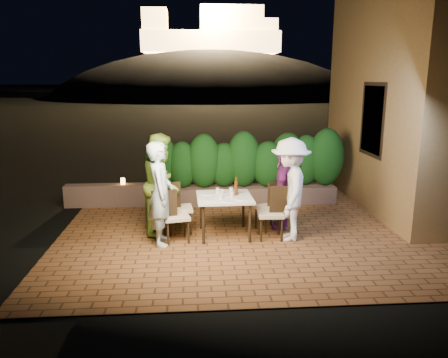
{
  "coord_description": "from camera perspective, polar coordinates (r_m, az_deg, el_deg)",
  "views": [
    {
      "loc": [
        -1.01,
        -7.47,
        2.85
      ],
      "look_at": [
        -0.44,
        0.29,
        1.05
      ],
      "focal_mm": 35.0,
      "sensor_mm": 36.0,
      "label": 1
    }
  ],
  "objects": [
    {
      "name": "dining_table",
      "position": [
        8.08,
        0.05,
        -4.83
      ],
      "size": [
        1.02,
        1.02,
        0.75
      ],
      "primitive_type": null,
      "rotation": [
        0.0,
        0.0,
        0.03
      ],
      "color": "white",
      "rests_on": "ground"
    },
    {
      "name": "chair_right_front",
      "position": [
        7.94,
        6.09,
        -4.38
      ],
      "size": [
        0.47,
        0.47,
        0.98
      ],
      "primitive_type": null,
      "rotation": [
        0.0,
        0.0,
        3.09
      ],
      "color": "black",
      "rests_on": "ground"
    },
    {
      "name": "fortress",
      "position": [
        67.97,
        -1.78,
        19.49
      ],
      "size": [
        26.0,
        8.0,
        8.0
      ],
      "primitive_type": null,
      "color": "#FFCC7A",
      "rests_on": "hill"
    },
    {
      "name": "glass_ne",
      "position": [
        7.89,
        1.05,
        -2.0
      ],
      "size": [
        0.06,
        0.06,
        0.11
      ],
      "primitive_type": "cylinder",
      "color": "silver",
      "rests_on": "dining_table"
    },
    {
      "name": "chair_right_back",
      "position": [
        8.39,
        5.87,
        -3.59
      ],
      "size": [
        0.56,
        0.56,
        0.92
      ],
      "primitive_type": null,
      "rotation": [
        0.0,
        0.0,
        3.55
      ],
      "color": "black",
      "rests_on": "ground"
    },
    {
      "name": "building_wall",
      "position": [
        10.54,
        22.08,
        10.18
      ],
      "size": [
        1.6,
        5.0,
        5.0
      ],
      "primitive_type": "cube",
      "color": "#A0773F",
      "rests_on": "ground"
    },
    {
      "name": "glass_nw",
      "position": [
        7.77,
        -0.42,
        -2.28
      ],
      "size": [
        0.06,
        0.06,
        0.1
      ],
      "primitive_type": "cylinder",
      "color": "silver",
      "rests_on": "dining_table"
    },
    {
      "name": "hedge",
      "position": [
        10.03,
        2.79,
        2.08
      ],
      "size": [
        4.0,
        0.7,
        1.1
      ],
      "primitive_type": null,
      "color": "#134213",
      "rests_on": "planter"
    },
    {
      "name": "terrace_floor",
      "position": [
        8.55,
        2.84,
        -7.0
      ],
      "size": [
        7.0,
        6.0,
        0.15
      ],
      "primitive_type": "cube",
      "color": "brown",
      "rests_on": "ground"
    },
    {
      "name": "chair_left_back",
      "position": [
        8.23,
        -5.8,
        -3.69
      ],
      "size": [
        0.5,
        0.5,
        0.99
      ],
      "primitive_type": null,
      "rotation": [
        0.0,
        0.0,
        0.1
      ],
      "color": "black",
      "rests_on": "ground"
    },
    {
      "name": "window_pane",
      "position": [
        9.79,
        18.98,
        7.34
      ],
      "size": [
        0.08,
        1.0,
        1.4
      ],
      "primitive_type": "cube",
      "color": "black",
      "rests_on": "building_wall"
    },
    {
      "name": "hill",
      "position": [
        67.89,
        -1.69,
        7.24
      ],
      "size": [
        52.0,
        40.0,
        22.0
      ],
      "primitive_type": "ellipsoid",
      "color": "black",
      "rests_on": "ground"
    },
    {
      "name": "diner_green",
      "position": [
        8.17,
        -8.1,
        -0.63
      ],
      "size": [
        0.88,
        1.04,
        1.88
      ],
      "primitive_type": "imported",
      "rotation": [
        0.0,
        0.0,
        1.37
      ],
      "color": "#83B438",
      "rests_on": "ground"
    },
    {
      "name": "chair_left_front",
      "position": [
        7.8,
        -6.27,
        -4.77
      ],
      "size": [
        0.53,
        0.53,
        0.96
      ],
      "primitive_type": null,
      "rotation": [
        0.0,
        0.0,
        0.21
      ],
      "color": "black",
      "rests_on": "ground"
    },
    {
      "name": "plate_sw",
      "position": [
        8.12,
        -2.16,
        -1.93
      ],
      "size": [
        0.25,
        0.25,
        0.01
      ],
      "primitive_type": "cylinder",
      "color": "white",
      "rests_on": "dining_table"
    },
    {
      "name": "plate_se",
      "position": [
        8.23,
        1.68,
        -1.73
      ],
      "size": [
        0.23,
        0.23,
        0.01
      ],
      "primitive_type": "cylinder",
      "color": "white",
      "rests_on": "dining_table"
    },
    {
      "name": "beer_bottle",
      "position": [
        8.01,
        1.6,
        -0.91
      ],
      "size": [
        0.07,
        0.07,
        0.34
      ],
      "primitive_type": null,
      "color": "#49260C",
      "rests_on": "dining_table"
    },
    {
      "name": "diner_white",
      "position": [
        7.83,
        8.62,
        -1.38
      ],
      "size": [
        0.92,
        1.31,
        1.85
      ],
      "primitive_type": "imported",
      "rotation": [
        0.0,
        0.0,
        -1.78
      ],
      "color": "white",
      "rests_on": "ground"
    },
    {
      "name": "ground",
      "position": [
        8.07,
        3.28,
        -7.84
      ],
      "size": [
        400.0,
        400.0,
        0.0
      ],
      "primitive_type": "plane",
      "color": "black",
      "rests_on": "ground"
    },
    {
      "name": "parapet",
      "position": [
        10.27,
        -14.13,
        -2.05
      ],
      "size": [
        2.2,
        0.3,
        0.5
      ],
      "primitive_type": "cube",
      "color": "brown",
      "rests_on": "ground"
    },
    {
      "name": "diner_purple",
      "position": [
        8.43,
        7.78,
        -1.27
      ],
      "size": [
        0.69,
        1.0,
        1.57
      ],
      "primitive_type": "imported",
      "rotation": [
        0.0,
        0.0,
        -1.94
      ],
      "color": "#732672",
      "rests_on": "ground"
    },
    {
      "name": "planter",
      "position": [
        10.2,
        2.74,
        -2.06
      ],
      "size": [
        4.2,
        0.55,
        0.4
      ],
      "primitive_type": "cube",
      "color": "brown",
      "rests_on": "ground"
    },
    {
      "name": "glass_sw",
      "position": [
        8.13,
        -0.83,
        -1.54
      ],
      "size": [
        0.07,
        0.07,
        0.11
      ],
      "primitive_type": "cylinder",
      "color": "silver",
      "rests_on": "dining_table"
    },
    {
      "name": "plate_ne",
      "position": [
        7.77,
        2.14,
        -2.62
      ],
      "size": [
        0.21,
        0.21,
        0.01
      ],
      "primitive_type": "cylinder",
      "color": "white",
      "rests_on": "dining_table"
    },
    {
      "name": "plate_nw",
      "position": [
        7.74,
        -2.11,
        -2.7
      ],
      "size": [
        0.22,
        0.22,
        0.01
      ],
      "primitive_type": "cylinder",
      "color": "white",
      "rests_on": "dining_table"
    },
    {
      "name": "diner_blue",
      "position": [
        7.61,
        -8.3,
        -1.92
      ],
      "size": [
        0.45,
        0.67,
        1.82
      ],
      "primitive_type": "imported",
      "rotation": [
        0.0,
        0.0,
        1.6
      ],
      "color": "#BEE2F4",
      "rests_on": "ground"
    },
    {
      "name": "window_frame",
      "position": [
        9.79,
        18.92,
        7.34
      ],
      "size": [
        0.06,
        1.15,
        1.55
      ],
      "primitive_type": "cube",
      "color": "black",
      "rests_on": "building_wall"
    },
    {
      "name": "parapet_lamp",
      "position": [
        10.16,
        -13.08,
        -0.29
      ],
      "size": [
        0.1,
        0.1,
        0.14
      ],
      "primitive_type": "cylinder",
      "color": "orange",
      "rests_on": "parapet"
    },
    {
      "name": "bowl",
      "position": [
        8.22,
        -0.48,
        -1.63
      ],
      "size": [
        0.23,
        0.23,
        0.04
      ],
      "primitive_type": "imported",
      "rotation": [
        0.0,
        0.0,
        0.37
      ],
      "color": "white",
      "rests_on": "dining_table"
    },
    {
      "name": "plate_centre",
      "position": [
        7.97,
        0.01,
        -2.22
      ],
      "size": [
        0.23,
        0.23,
        0.01
      ],
      "primitive_type": "cylinder",
      "color": "white",
      "rests_on": "dining_table"
    },
    {
      "name": "plate_front",
      "position": [
        7.67,
        0.49,
        -2.83
      ],
      "size": [
        0.23,
        0.23,
        0.01
      ],
      "primitive_type": "cylinder",
      "color": "white",
      "rests_on": "dining_table"
    },
    {
      "name": "glass_se",
      "position": [
        8.11,
        0.96,
        -1.54
      ],
      "size": [
        0.07,
        0.07,
        0.12
      ],
      "primitive_type": "cylinder",
      "color": "silver",
      "rests_on": "dining_table"
    }
  ]
}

